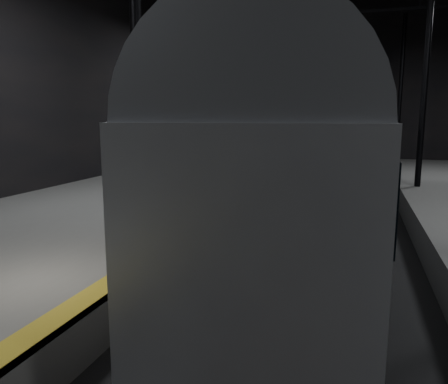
% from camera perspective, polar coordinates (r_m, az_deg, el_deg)
% --- Properties ---
extents(ground, '(44.00, 44.00, 0.00)m').
position_cam_1_polar(ground, '(13.92, 11.77, -7.55)').
color(ground, black).
rests_on(ground, ground).
extents(platform_left, '(9.00, 43.80, 1.00)m').
position_cam_1_polar(platform_left, '(16.20, -15.64, -3.43)').
color(platform_left, '#575755').
rests_on(platform_left, ground).
extents(tactile_strip, '(0.50, 43.80, 0.01)m').
position_cam_1_polar(tactile_strip, '(14.29, -1.18, -2.72)').
color(tactile_strip, olive).
rests_on(tactile_strip, platform_left).
extents(track, '(2.40, 43.00, 0.24)m').
position_cam_1_polar(track, '(13.90, 11.78, -7.28)').
color(track, '#3F3328').
rests_on(track, ground).
extents(train, '(2.98, 19.90, 5.32)m').
position_cam_1_polar(train, '(13.98, 12.43, 4.91)').
color(train, '#A9ABB2').
rests_on(train, ground).
extents(woman, '(0.60, 0.43, 1.54)m').
position_cam_1_polar(woman, '(11.27, -13.67, -2.41)').
color(woman, '#8E6C57').
rests_on(woman, platform_left).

